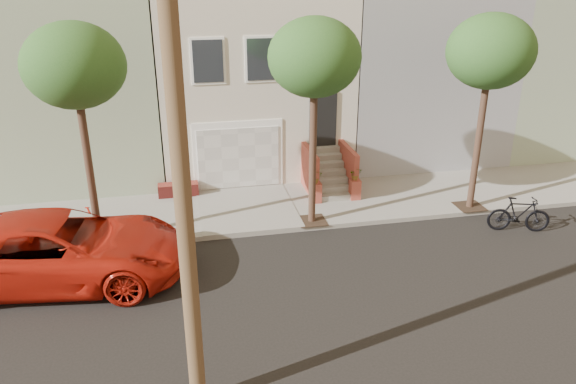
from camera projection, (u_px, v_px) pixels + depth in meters
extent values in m
plane|color=black|center=(311.00, 295.00, 14.17)|extent=(90.00, 90.00, 0.00)
cube|color=gray|center=(273.00, 207.00, 18.97)|extent=(40.00, 3.70, 0.15)
cube|color=#BCB1A0|center=(246.00, 71.00, 22.88)|extent=(7.00, 8.00, 7.00)
cube|color=gray|center=(72.00, 77.00, 21.60)|extent=(6.50, 8.00, 7.00)
cube|color=gray|center=(402.00, 65.00, 24.16)|extent=(6.50, 8.00, 7.00)
cube|color=gray|center=(536.00, 60.00, 25.39)|extent=(6.50, 8.00, 7.00)
cube|color=white|center=(238.00, 155.00, 19.98)|extent=(3.20, 0.12, 2.50)
cube|color=silver|center=(239.00, 158.00, 19.97)|extent=(2.90, 0.06, 2.20)
cube|color=gray|center=(246.00, 207.00, 18.77)|extent=(3.20, 3.70, 0.02)
cube|color=maroon|center=(178.00, 189.00, 19.67)|extent=(1.40, 0.45, 0.44)
cube|color=black|center=(323.00, 119.00, 20.08)|extent=(1.00, 0.06, 2.00)
cube|color=#3F4751|center=(208.00, 61.00, 18.48)|extent=(1.00, 0.06, 1.40)
cube|color=white|center=(208.00, 61.00, 18.49)|extent=(1.15, 0.05, 1.55)
cube|color=#3F4751|center=(262.00, 59.00, 18.81)|extent=(1.00, 0.06, 1.40)
cube|color=white|center=(261.00, 59.00, 18.83)|extent=(1.15, 0.05, 1.55)
cube|color=#3F4751|center=(313.00, 58.00, 19.15)|extent=(1.00, 0.06, 1.40)
cube|color=white|center=(313.00, 58.00, 19.17)|extent=(1.15, 0.05, 1.55)
cube|color=gray|center=(335.00, 197.00, 19.35)|extent=(1.20, 0.28, 0.20)
cube|color=gray|center=(333.00, 189.00, 19.52)|extent=(1.20, 0.28, 0.20)
cube|color=gray|center=(331.00, 181.00, 19.70)|extent=(1.20, 0.28, 0.20)
cube|color=gray|center=(329.00, 173.00, 19.87)|extent=(1.20, 0.28, 0.20)
cube|color=gray|center=(327.00, 165.00, 20.05)|extent=(1.20, 0.28, 0.20)
cube|color=gray|center=(325.00, 157.00, 20.23)|extent=(1.20, 0.28, 0.20)
cube|color=gray|center=(323.00, 149.00, 20.40)|extent=(1.20, 0.28, 0.20)
cube|color=#953E31|center=(310.00, 171.00, 19.70)|extent=(0.18, 1.96, 1.60)
cube|color=#953E31|center=(348.00, 169.00, 19.97)|extent=(0.18, 1.96, 1.60)
cube|color=#953E31|center=(316.00, 192.00, 19.08)|extent=(0.35, 0.35, 0.70)
imported|color=#1E491A|center=(316.00, 177.00, 18.86)|extent=(0.40, 0.35, 0.45)
cube|color=#953E31|center=(355.00, 189.00, 19.35)|extent=(0.35, 0.35, 0.70)
imported|color=#1E491A|center=(356.00, 174.00, 19.13)|extent=(0.41, 0.35, 0.45)
cube|color=#2D2116|center=(100.00, 240.00, 16.60)|extent=(0.90, 0.90, 0.02)
cylinder|color=#352318|center=(90.00, 174.00, 15.79)|extent=(0.22, 0.22, 4.20)
ellipsoid|color=#1E491A|center=(74.00, 65.00, 14.61)|extent=(2.70, 2.57, 2.29)
cube|color=#2D2116|center=(312.00, 221.00, 17.82)|extent=(0.90, 0.90, 0.02)
cylinder|color=#352318|center=(313.00, 159.00, 17.01)|extent=(0.22, 0.22, 4.20)
ellipsoid|color=#1E491A|center=(315.00, 57.00, 15.84)|extent=(2.70, 2.57, 2.29)
cube|color=#2D2116|center=(469.00, 206.00, 18.86)|extent=(0.90, 0.90, 0.02)
cylinder|color=#352318|center=(477.00, 147.00, 18.05)|extent=(0.22, 0.22, 4.20)
ellipsoid|color=#1E491A|center=(491.00, 51.00, 16.87)|extent=(2.70, 2.57, 2.29)
cylinder|color=#4F3B24|center=(180.00, 157.00, 8.79)|extent=(0.30, 0.30, 10.00)
imported|color=#B21B0E|center=(59.00, 249.00, 14.49)|extent=(6.90, 3.81, 1.83)
imported|color=black|center=(519.00, 214.00, 17.28)|extent=(1.97, 1.06, 1.14)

